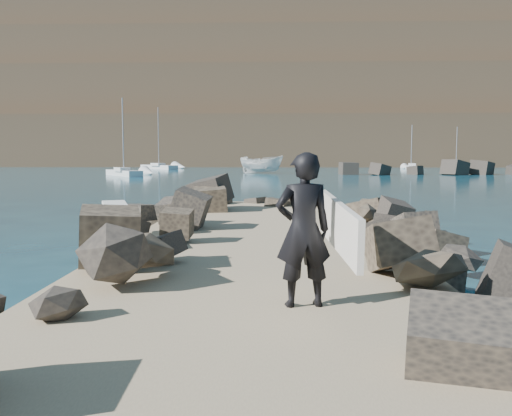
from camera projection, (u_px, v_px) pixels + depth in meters
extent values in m
plane|color=#0F384C|center=(258.00, 273.00, 12.23)|extent=(800.00, 800.00, 0.00)
cube|color=#8C7759|center=(254.00, 280.00, 10.21)|extent=(6.00, 26.00, 0.60)
cube|color=black|center=(102.00, 263.00, 10.79)|extent=(2.60, 22.00, 1.00)
cube|color=black|center=(411.00, 265.00, 10.59)|extent=(2.60, 22.00, 1.00)
cube|color=#2D4919|center=(308.00, 108.00, 169.51)|extent=(360.00, 140.00, 32.00)
cube|color=white|center=(122.00, 220.00, 13.02)|extent=(1.45, 2.17, 0.07)
imported|color=silver|center=(261.00, 164.00, 72.35)|extent=(6.23, 4.04, 2.25)
imported|color=black|center=(303.00, 230.00, 7.26)|extent=(0.80, 0.60, 1.98)
cube|color=white|center=(339.00, 226.00, 7.24)|extent=(0.30, 2.45, 0.77)
cube|color=silver|center=(411.00, 168.00, 89.51)|extent=(1.84, 5.85, 0.80)
cylinder|color=gray|center=(412.00, 145.00, 89.17)|extent=(0.12, 0.12, 6.33)
cube|color=silver|center=(412.00, 165.00, 88.78)|extent=(1.08, 1.70, 0.44)
cube|color=silver|center=(456.00, 167.00, 95.20)|extent=(1.59, 5.79, 0.80)
cylinder|color=gray|center=(457.00, 146.00, 94.87)|extent=(0.12, 0.12, 6.30)
cube|color=silver|center=(457.00, 164.00, 94.47)|extent=(1.01, 1.65, 0.44)
cube|color=silver|center=(159.00, 167.00, 91.32)|extent=(7.08, 7.35, 0.80)
cylinder|color=gray|center=(158.00, 136.00, 90.84)|extent=(0.12, 0.12, 9.20)
cube|color=silver|center=(158.00, 164.00, 90.54)|extent=(2.58, 2.62, 0.44)
cube|color=silver|center=(124.00, 174.00, 64.07)|extent=(5.59, 6.91, 0.80)
cylinder|color=gray|center=(123.00, 134.00, 63.65)|extent=(0.12, 0.12, 8.08)
cube|color=silver|center=(122.00, 169.00, 63.31)|extent=(2.15, 2.36, 0.44)
cube|color=white|center=(134.00, 42.00, 161.54)|extent=(10.00, 8.00, 4.00)
cube|color=white|center=(275.00, 50.00, 173.12)|extent=(8.00, 6.00, 3.50)
cube|color=white|center=(403.00, 37.00, 154.98)|extent=(12.00, 7.00, 4.00)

